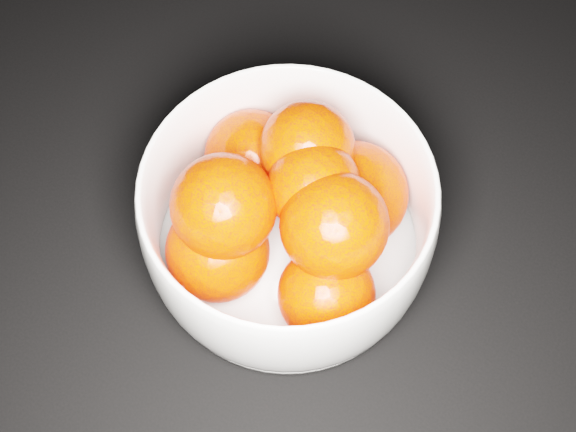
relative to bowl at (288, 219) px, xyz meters
The scene contains 3 objects.
ground 0.21m from the bowl, 69.41° to the left, with size 3.00×3.00×0.00m, color black.
bowl is the anchor object (origin of this frame).
orange_pile 0.02m from the bowl, 53.50° to the left, with size 0.18×0.18×0.13m.
Camera 1 is at (0.08, -0.42, 0.59)m, focal length 50.00 mm.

